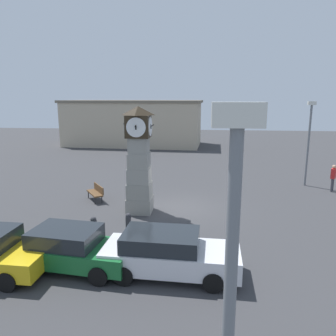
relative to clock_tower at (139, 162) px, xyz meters
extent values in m
plane|color=#38383A|center=(2.02, 0.83, -2.67)|extent=(88.45, 88.45, 0.00)
cube|color=gray|center=(0.00, 0.00, -2.28)|extent=(1.26, 1.26, 0.78)
cube|color=gray|center=(0.00, 0.00, -1.50)|extent=(1.19, 1.19, 0.78)
cube|color=gray|center=(0.00, 0.00, -0.72)|extent=(1.11, 1.11, 0.78)
cube|color=gray|center=(0.00, 0.00, 0.06)|extent=(1.03, 1.03, 0.78)
cube|color=gray|center=(0.00, 0.00, 0.84)|extent=(0.95, 0.95, 0.78)
cube|color=#2D2316|center=(0.00, 0.00, 1.79)|extent=(1.16, 1.16, 1.11)
cylinder|color=white|center=(0.00, 0.60, 1.79)|extent=(0.95, 0.04, 0.95)
cube|color=black|center=(0.00, 0.63, 1.79)|extent=(0.06, 0.21, 0.11)
cube|color=black|center=(0.00, 0.63, 1.79)|extent=(0.04, 0.27, 0.29)
cylinder|color=white|center=(0.00, -0.60, 1.79)|extent=(0.95, 0.04, 0.95)
cube|color=black|center=(0.00, -0.63, 1.79)|extent=(0.06, 0.08, 0.22)
cube|color=black|center=(0.00, -0.63, 1.79)|extent=(0.04, 0.35, 0.15)
cylinder|color=white|center=(0.60, 0.00, 1.79)|extent=(0.04, 0.95, 0.95)
cube|color=black|center=(0.63, 0.00, 1.79)|extent=(0.06, 0.06, 0.22)
cube|color=black|center=(0.63, 0.00, 1.79)|extent=(0.32, 0.04, 0.22)
cylinder|color=white|center=(-0.60, 0.00, 1.79)|extent=(0.04, 0.95, 0.95)
cube|color=black|center=(-0.63, 0.00, 1.79)|extent=(0.22, 0.06, 0.08)
cube|color=black|center=(-0.63, 0.00, 1.79)|extent=(0.27, 0.04, 0.29)
pyramid|color=#2D2316|center=(0.00, 0.00, 2.56)|extent=(1.21, 1.21, 0.43)
cylinder|color=#333338|center=(-1.35, -3.34, -2.30)|extent=(0.28, 0.28, 0.75)
sphere|color=#333338|center=(-1.35, -3.34, -1.88)|extent=(0.25, 0.25, 0.25)
cylinder|color=#333338|center=(0.14, -3.27, -2.20)|extent=(0.24, 0.24, 0.96)
sphere|color=#333338|center=(0.14, -3.27, -1.68)|extent=(0.21, 0.21, 0.21)
cylinder|color=black|center=(-2.64, -5.64, -2.35)|extent=(0.65, 0.24, 0.64)
cylinder|color=black|center=(-2.69, -7.54, -2.35)|extent=(0.65, 0.24, 0.64)
cube|color=#19602D|center=(-1.16, -5.94, -2.10)|extent=(4.22, 2.21, 0.61)
cube|color=#1E2328|center=(-1.46, -5.91, -1.51)|extent=(2.39, 1.88, 0.55)
cylinder|color=black|center=(0.18, -5.23, -2.35)|extent=(0.66, 0.29, 0.64)
cylinder|color=black|center=(0.00, -6.92, -2.35)|extent=(0.66, 0.29, 0.64)
cylinder|color=black|center=(-2.31, -4.96, -2.35)|extent=(0.66, 0.29, 0.64)
cylinder|color=black|center=(-2.50, -6.65, -2.35)|extent=(0.66, 0.29, 0.64)
cube|color=silver|center=(2.23, -6.00, -2.05)|extent=(4.61, 1.98, 0.70)
cube|color=#1E2328|center=(1.89, -5.99, -1.44)|extent=(2.56, 1.76, 0.52)
cylinder|color=black|center=(3.67, -5.19, -2.35)|extent=(0.65, 0.24, 0.64)
cylinder|color=black|center=(3.61, -6.91, -2.35)|extent=(0.65, 0.24, 0.64)
cylinder|color=black|center=(0.85, -5.09, -2.35)|extent=(0.65, 0.24, 0.64)
cylinder|color=black|center=(0.79, -6.82, -2.35)|extent=(0.65, 0.24, 0.64)
cube|color=brown|center=(-2.95, 1.57, -2.22)|extent=(1.34, 1.59, 0.08)
cube|color=brown|center=(-2.75, 1.72, -1.97)|extent=(0.98, 1.33, 0.40)
cylinder|color=#262628|center=(-3.49, 1.98, -2.45)|extent=(0.06, 0.06, 0.45)
cylinder|color=#262628|center=(-2.74, 0.94, -2.45)|extent=(0.06, 0.06, 0.45)
cylinder|color=#262628|center=(-3.16, 2.21, -2.45)|extent=(0.06, 0.06, 0.45)
cylinder|color=#262628|center=(-2.41, 1.17, -2.45)|extent=(0.06, 0.06, 0.45)
cylinder|color=#3F3F47|center=(11.50, 5.12, -2.25)|extent=(0.14, 0.14, 0.85)
cylinder|color=#3F3F47|center=(11.39, 4.95, -2.25)|extent=(0.14, 0.14, 0.85)
cube|color=red|center=(11.44, 5.04, -1.50)|extent=(0.42, 0.47, 0.64)
sphere|color=tan|center=(11.44, 5.04, -1.07)|extent=(0.23, 0.23, 0.23)
cylinder|color=slate|center=(10.17, 6.37, 0.02)|extent=(0.14, 0.14, 5.38)
cube|color=silver|center=(10.17, 6.37, 2.83)|extent=(0.50, 0.24, 0.24)
cube|color=silver|center=(3.53, -12.83, 3.02)|extent=(0.50, 0.24, 0.24)
cube|color=#B7A88E|center=(-5.47, 24.42, -0.05)|extent=(16.69, 7.71, 5.24)
cube|color=#6E6455|center=(-5.47, 24.42, 2.72)|extent=(17.19, 7.94, 0.30)
camera|label=1|loc=(3.20, -16.05, 3.18)|focal=35.00mm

